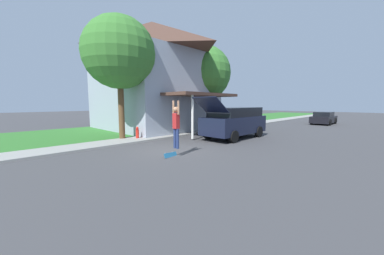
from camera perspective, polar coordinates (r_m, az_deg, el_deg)
ground_plane at (r=10.73m, az=-5.65°, el=-5.84°), size 120.00×120.00×0.00m
lawn at (r=20.60m, az=-7.14°, el=0.19°), size 10.00×80.00×0.08m
sidewalk at (r=17.39m, az=1.92°, el=-0.90°), size 1.80×80.00×0.10m
house at (r=19.79m, az=-10.38°, el=13.87°), size 12.07×8.59×9.21m
lawn_tree_near at (r=14.31m, az=-18.84°, el=18.27°), size 4.32×4.32×7.39m
lawn_tree_far at (r=19.58m, az=2.99°, el=14.22°), size 4.86×4.86×7.28m
suv_parked at (r=14.27m, az=11.30°, el=1.59°), size 2.15×5.54×2.64m
car_down_street at (r=27.53m, az=31.68°, el=2.11°), size 1.91×4.18×1.35m
skateboarder at (r=9.13m, az=-4.27°, el=1.00°), size 0.41×0.24×2.05m
skateboard at (r=9.28m, az=-5.78°, el=-7.29°), size 0.25×0.77×0.27m
fire_hydrant at (r=13.90m, az=-14.37°, el=-1.32°), size 0.20×0.20×0.71m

